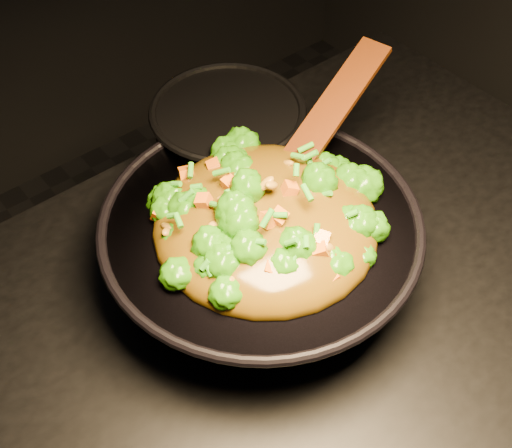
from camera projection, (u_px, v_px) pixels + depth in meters
wok at (261, 249)px, 0.89m from camera, size 0.44×0.44×0.12m
stir_fry at (266, 200)px, 0.80m from camera, size 0.35×0.35×0.10m
spatula at (319, 127)px, 0.89m from camera, size 0.30×0.12×0.12m
back_pot at (229, 140)px, 1.03m from camera, size 0.24×0.24×0.13m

